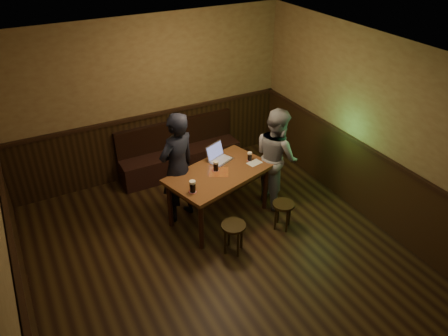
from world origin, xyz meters
name	(u,v)px	position (x,y,z in m)	size (l,w,h in m)	color
room	(226,191)	(0.00, 0.22, 1.20)	(5.04, 6.04, 2.84)	black
bench	(180,156)	(0.41, 2.75, 0.31)	(2.20, 0.50, 0.95)	black
pub_table	(219,178)	(0.41, 1.19, 0.72)	(1.73, 1.28, 0.83)	brown
stool_left	(234,230)	(0.22, 0.39, 0.37)	(0.35, 0.35, 0.47)	black
stool_right	(283,208)	(1.13, 0.50, 0.35)	(0.34, 0.34, 0.44)	black
pint_left	(193,186)	(-0.15, 0.90, 0.92)	(0.12, 0.12, 0.18)	maroon
pint_mid	(216,166)	(0.39, 1.25, 0.91)	(0.10, 0.10, 0.16)	maroon
pint_right	(250,156)	(0.99, 1.27, 0.90)	(0.09, 0.09, 0.14)	maroon
laptop	(218,156)	(0.57, 1.51, 0.89)	(0.44, 0.40, 0.25)	silver
menu	(254,163)	(1.02, 1.17, 0.83)	(0.22, 0.15, 0.00)	silver
person_suit	(178,168)	(-0.12, 1.50, 0.89)	(0.65, 0.42, 1.77)	black
person_grey	(276,157)	(1.43, 1.19, 0.82)	(0.79, 0.62, 1.63)	gray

